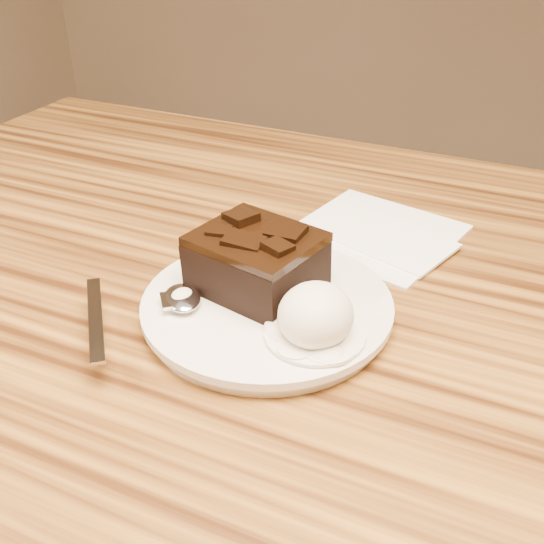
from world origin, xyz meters
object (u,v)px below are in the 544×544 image
at_px(brownie, 257,265).
at_px(napkin, 374,232).
at_px(ice_cream_scoop, 316,315).
at_px(plate, 267,309).
at_px(spoon, 182,300).

relative_size(brownie, napkin, 0.63).
bearing_deg(brownie, ice_cream_scoop, -31.99).
distance_m(plate, napkin, 0.19).
bearing_deg(spoon, ice_cream_scoop, -36.76).
xyz_separation_m(plate, brownie, (-0.02, 0.01, 0.03)).
xyz_separation_m(brownie, spoon, (-0.04, -0.05, -0.02)).
bearing_deg(plate, ice_cream_scoop, -28.55).
bearing_deg(napkin, plate, -102.21).
bearing_deg(spoon, napkin, 25.65).
bearing_deg(spoon, brownie, 8.87).
distance_m(brownie, ice_cream_scoop, 0.08).
distance_m(ice_cream_scoop, spoon, 0.12).
bearing_deg(ice_cream_scoop, napkin, 94.25).
relative_size(plate, brownie, 2.19).
xyz_separation_m(plate, ice_cream_scoop, (0.06, -0.03, 0.03)).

